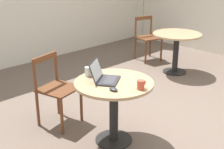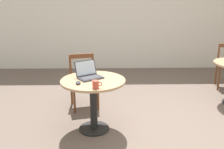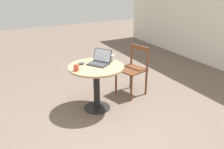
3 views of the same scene
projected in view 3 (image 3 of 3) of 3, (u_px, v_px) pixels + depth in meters
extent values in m
plane|color=#66564C|center=(118.00, 134.00, 3.31)|extent=(16.00, 16.00, 0.00)
cylinder|color=black|center=(97.00, 107.00, 3.97)|extent=(0.41, 0.41, 0.02)
cylinder|color=black|center=(97.00, 88.00, 3.84)|extent=(0.10, 0.10, 0.66)
cylinder|color=tan|center=(96.00, 67.00, 3.72)|extent=(0.84, 0.84, 0.03)
cylinder|color=brown|center=(131.00, 88.00, 4.12)|extent=(0.04, 0.04, 0.45)
cylinder|color=brown|center=(116.00, 82.00, 4.38)|extent=(0.04, 0.04, 0.45)
cylinder|color=brown|center=(146.00, 82.00, 4.36)|extent=(0.04, 0.04, 0.45)
cylinder|color=brown|center=(131.00, 77.00, 4.61)|extent=(0.04, 0.04, 0.45)
cube|color=#562F1A|center=(131.00, 70.00, 4.28)|extent=(0.51, 0.51, 0.02)
cylinder|color=brown|center=(147.00, 59.00, 4.19)|extent=(0.04, 0.04, 0.38)
cylinder|color=brown|center=(131.00, 54.00, 4.45)|extent=(0.04, 0.04, 0.38)
cube|color=brown|center=(140.00, 48.00, 4.27)|extent=(0.40, 0.12, 0.07)
cube|color=#2D2D33|center=(98.00, 64.00, 3.76)|extent=(0.36, 0.33, 0.02)
cube|color=#38383D|center=(97.00, 64.00, 3.74)|extent=(0.28, 0.23, 0.00)
cube|color=#2D2D33|center=(103.00, 55.00, 3.82)|extent=(0.29, 0.22, 0.19)
cube|color=silver|center=(102.00, 55.00, 3.82)|extent=(0.26, 0.20, 0.17)
ellipsoid|color=#2D2D33|center=(81.00, 63.00, 3.77)|extent=(0.06, 0.10, 0.03)
cylinder|color=#C64C38|center=(76.00, 67.00, 3.51)|extent=(0.08, 0.08, 0.09)
torus|color=#C64C38|center=(78.00, 68.00, 3.47)|extent=(0.05, 0.01, 0.05)
cylinder|color=silver|center=(112.00, 58.00, 3.90)|extent=(0.07, 0.07, 0.10)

